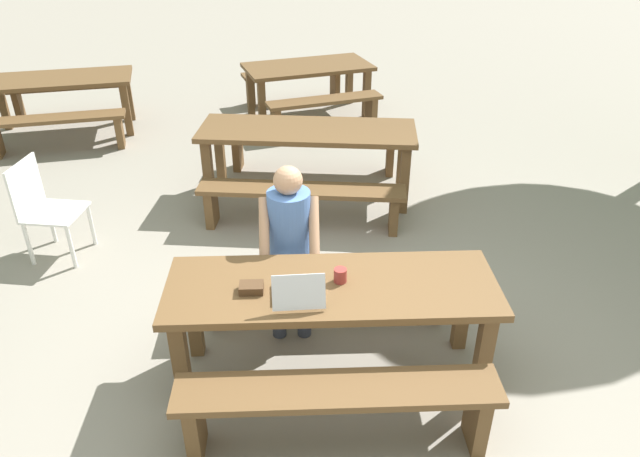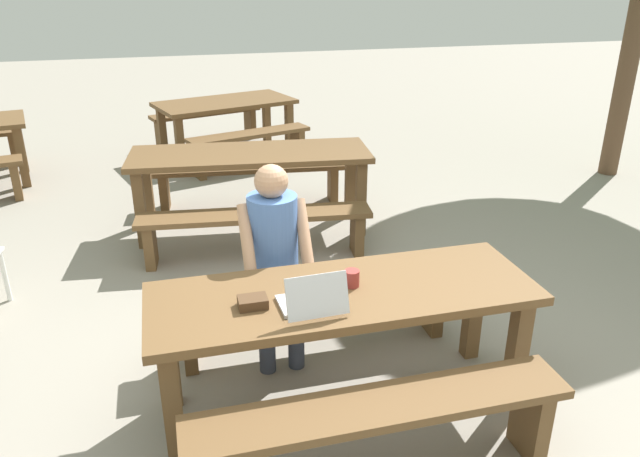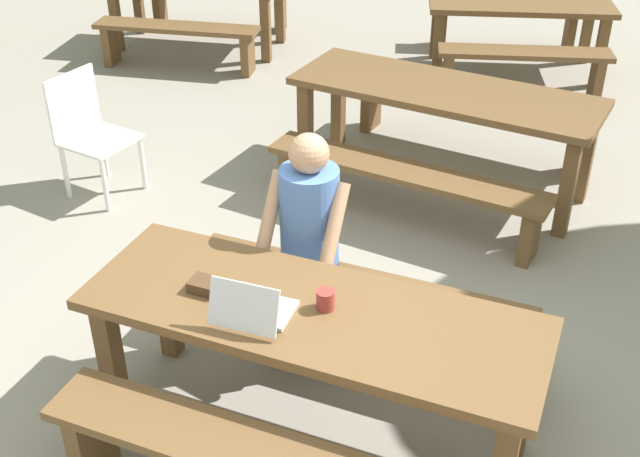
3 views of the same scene
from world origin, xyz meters
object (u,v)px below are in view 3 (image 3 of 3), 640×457
object	(u,v)px
small_pouch	(206,286)
picnic_table_distant	(444,103)
picnic_table_front	(312,330)
picnic_table_mid	(518,10)
coffee_mug	(325,300)
plastic_chair	(90,132)
person_seated	(306,233)
laptop	(252,308)

from	to	relation	value
small_pouch	picnic_table_distant	distance (m)	2.69
picnic_table_front	picnic_table_distant	size ratio (longest dim) A/B	0.92
picnic_table_front	picnic_table_mid	size ratio (longest dim) A/B	1.10
coffee_mug	picnic_table_mid	bearing A→B (deg)	90.90
small_pouch	picnic_table_mid	distance (m)	5.19
picnic_table_mid	picnic_table_distant	bearing A→B (deg)	-108.31
coffee_mug	picnic_table_mid	xyz separation A→B (m)	(-0.08, 5.09, -0.18)
picnic_table_front	plastic_chair	distance (m)	2.85
person_seated	picnic_table_distant	world-z (taller)	person_seated
picnic_table_mid	laptop	bearing A→B (deg)	-108.82
laptop	plastic_chair	distance (m)	2.79
small_pouch	picnic_table_distant	world-z (taller)	small_pouch
plastic_chair	coffee_mug	bearing A→B (deg)	-114.08
plastic_chair	picnic_table_mid	size ratio (longest dim) A/B	0.47
laptop	small_pouch	size ratio (longest dim) A/B	2.20
laptop	small_pouch	xyz separation A→B (m)	(-0.28, 0.10, -0.03)
person_seated	picnic_table_distant	bearing A→B (deg)	85.29
laptop	person_seated	xyz separation A→B (m)	(-0.05, 0.71, -0.05)
person_seated	plastic_chair	xyz separation A→B (m)	(-2.09, 1.04, -0.27)
laptop	coffee_mug	world-z (taller)	laptop
plastic_chair	picnic_table_mid	bearing A→B (deg)	-24.36
picnic_table_front	person_seated	xyz separation A→B (m)	(-0.26, 0.56, 0.12)
coffee_mug	picnic_table_mid	world-z (taller)	coffee_mug
person_seated	laptop	bearing A→B (deg)	-85.69
picnic_table_front	picnic_table_mid	xyz separation A→B (m)	(-0.03, 5.12, -0.02)
plastic_chair	picnic_table_distant	size ratio (longest dim) A/B	0.39
small_pouch	picnic_table_mid	bearing A→B (deg)	84.94
laptop	picnic_table_mid	distance (m)	5.27
small_pouch	person_seated	bearing A→B (deg)	69.62
laptop	picnic_table_front	bearing A→B (deg)	-146.23
person_seated	picnic_table_distant	distance (m)	2.07
picnic_table_mid	picnic_table_distant	size ratio (longest dim) A/B	0.84
plastic_chair	laptop	bearing A→B (deg)	-120.17
laptop	plastic_chair	world-z (taller)	laptop
picnic_table_front	small_pouch	xyz separation A→B (m)	(-0.49, -0.05, 0.14)
picnic_table_distant	picnic_table_mid	bearing A→B (deg)	95.16
small_pouch	plastic_chair	bearing A→B (deg)	138.50
plastic_chair	picnic_table_distant	xyz separation A→B (m)	(2.26, 1.01, 0.18)
laptop	small_pouch	world-z (taller)	laptop
person_seated	small_pouch	bearing A→B (deg)	-110.38
laptop	person_seated	world-z (taller)	person_seated
person_seated	picnic_table_distant	xyz separation A→B (m)	(0.17, 2.06, -0.10)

